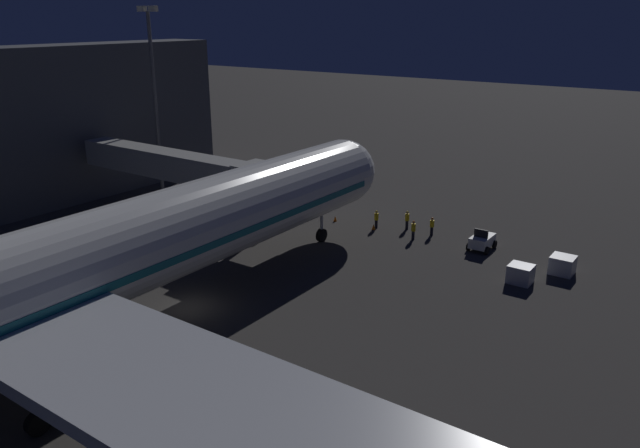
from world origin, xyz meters
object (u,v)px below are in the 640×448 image
object	(u,v)px
baggage_container_near_belt	(562,265)
ground_crew_marshaller_fwd	(432,226)
ground_crew_under_port_wing	(413,229)
baggage_tug_lead	(482,241)
traffic_cone_nose_port	(373,227)
airliner_at_gate	(33,286)
apron_floodlight_mast	(154,88)
baggage_container_far_row	(521,274)
ground_crew_near_nose_gear	(376,218)
ground_crew_by_belt_loader	(407,219)
jet_bridge	(187,168)
traffic_cone_nose_starboard	(335,219)

from	to	relation	value
baggage_container_near_belt	ground_crew_marshaller_fwd	xyz separation A→B (m)	(12.29, -2.17, 0.25)
ground_crew_marshaller_fwd	ground_crew_under_port_wing	size ratio (longest dim) A/B	0.98
baggage_tug_lead	traffic_cone_nose_port	world-z (taller)	baggage_tug_lead
baggage_tug_lead	ground_crew_marshaller_fwd	size ratio (longest dim) A/B	1.54
baggage_tug_lead	airliner_at_gate	bearing A→B (deg)	69.35
airliner_at_gate	ground_crew_under_port_wing	world-z (taller)	airliner_at_gate
baggage_container_near_belt	traffic_cone_nose_port	distance (m)	17.55
apron_floodlight_mast	baggage_container_far_row	xyz separation A→B (m)	(-43.09, 2.38, -10.95)
ground_crew_near_nose_gear	ground_crew_marshaller_fwd	xyz separation A→B (m)	(-5.28, -1.12, -0.00)
apron_floodlight_mast	ground_crew_by_belt_loader	world-z (taller)	apron_floodlight_mast
jet_bridge	traffic_cone_nose_port	size ratio (longest dim) A/B	44.05
baggage_tug_lead	baggage_container_near_belt	world-z (taller)	baggage_tug_lead
ground_crew_near_nose_gear	ground_crew_by_belt_loader	bearing A→B (deg)	-152.32
jet_bridge	baggage_container_near_belt	xyz separation A→B (m)	(-32.61, -8.80, -5.06)
airliner_at_gate	traffic_cone_nose_starboard	distance (m)	32.97
baggage_tug_lead	traffic_cone_nose_port	xyz separation A→B (m)	(10.37, 0.92, -0.51)
baggage_container_near_belt	baggage_container_far_row	bearing A→B (deg)	59.49
airliner_at_gate	ground_crew_near_nose_gear	xyz separation A→B (m)	(-2.17, -33.00, -4.70)
baggage_tug_lead	baggage_container_near_belt	distance (m)	7.30
traffic_cone_nose_starboard	ground_crew_near_nose_gear	bearing A→B (deg)	-172.81
jet_bridge	airliner_at_gate	bearing A→B (deg)	119.07
apron_floodlight_mast	ground_crew_marshaller_fwd	xyz separation A→B (m)	(-32.95, -3.43, -10.68)
jet_bridge	baggage_tug_lead	distance (m)	27.87
ground_crew_by_belt_loader	jet_bridge	bearing A→B (deg)	32.44
jet_bridge	traffic_cone_nose_starboard	bearing A→B (deg)	-138.93
baggage_container_near_belt	jet_bridge	bearing A→B (deg)	15.10
baggage_container_far_row	ground_crew_marshaller_fwd	size ratio (longest dim) A/B	1.00
apron_floodlight_mast	baggage_container_far_row	size ratio (longest dim) A/B	11.57
ground_crew_near_nose_gear	traffic_cone_nose_starboard	world-z (taller)	ground_crew_near_nose_gear
airliner_at_gate	baggage_tug_lead	size ratio (longest dim) A/B	24.68
baggage_container_near_belt	traffic_cone_nose_port	xyz separation A→B (m)	(17.54, -0.50, -0.44)
airliner_at_gate	ground_crew_near_nose_gear	world-z (taller)	airliner_at_gate
baggage_tug_lead	apron_floodlight_mast	bearing A→B (deg)	4.02
ground_crew_near_nose_gear	ground_crew_marshaller_fwd	world-z (taller)	ground_crew_near_nose_gear
ground_crew_by_belt_loader	traffic_cone_nose_port	bearing A→B (deg)	36.73
baggage_tug_lead	baggage_container_far_row	xyz separation A→B (m)	(-5.02, 5.06, -0.07)
baggage_container_near_belt	ground_crew_under_port_wing	bearing A→B (deg)	-0.86
ground_crew_marshaller_fwd	baggage_tug_lead	bearing A→B (deg)	171.61
apron_floodlight_mast	ground_crew_by_belt_loader	size ratio (longest dim) A/B	11.15
jet_bridge	baggage_container_near_belt	bearing A→B (deg)	-164.90
ground_crew_under_port_wing	ground_crew_near_nose_gear	bearing A→B (deg)	-11.05
baggage_tug_lead	ground_crew_marshaller_fwd	bearing A→B (deg)	-8.39
ground_crew_under_port_wing	traffic_cone_nose_port	bearing A→B (deg)	-3.97
baggage_container_far_row	traffic_cone_nose_starboard	xyz separation A→B (m)	(19.79, -4.14, -0.43)
airliner_at_gate	baggage_container_far_row	bearing A→B (deg)	-121.85
apron_floodlight_mast	ground_crew_by_belt_loader	bearing A→B (deg)	-173.09
jet_bridge	apron_floodlight_mast	size ratio (longest dim) A/B	1.19
ground_crew_by_belt_loader	ground_crew_under_port_wing	world-z (taller)	ground_crew_by_belt_loader
airliner_at_gate	ground_crew_marshaller_fwd	distance (m)	35.24
apron_floodlight_mast	jet_bridge	bearing A→B (deg)	149.16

